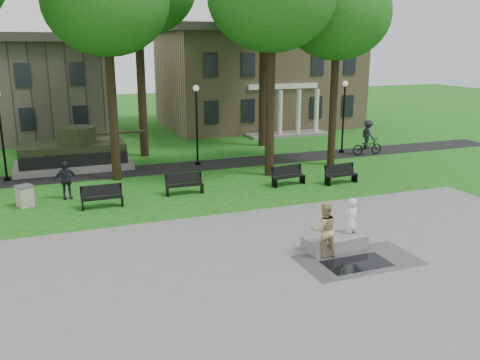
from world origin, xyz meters
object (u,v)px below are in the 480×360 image
(concrete_block, at_px, (335,242))
(cyclist, at_px, (368,141))
(skateboarder, at_px, (351,221))
(trash_bin, at_px, (25,196))
(friend_watching, at_px, (324,230))
(park_bench_0, at_px, (102,196))

(concrete_block, xyz_separation_m, cyclist, (10.32, 13.14, 0.68))
(skateboarder, distance_m, trash_bin, 14.24)
(friend_watching, xyz_separation_m, park_bench_0, (-6.42, 8.25, -0.45))
(friend_watching, xyz_separation_m, trash_bin, (-9.60, 9.61, -0.49))
(skateboarder, bearing_deg, park_bench_0, -46.41)
(concrete_block, height_order, trash_bin, trash_bin)
(skateboarder, height_order, friend_watching, friend_watching)
(concrete_block, xyz_separation_m, park_bench_0, (-7.13, 7.80, 0.28))
(concrete_block, height_order, park_bench_0, park_bench_0)
(skateboarder, bearing_deg, friend_watching, 20.93)
(skateboarder, relative_size, trash_bin, 1.80)
(skateboarder, height_order, park_bench_0, skateboarder)
(friend_watching, relative_size, cyclist, 0.84)
(concrete_block, height_order, friend_watching, friend_watching)
(friend_watching, bearing_deg, cyclist, -119.23)
(friend_watching, xyz_separation_m, cyclist, (11.03, 13.58, -0.04))
(skateboarder, bearing_deg, cyclist, -128.69)
(park_bench_0, bearing_deg, concrete_block, -47.42)
(concrete_block, relative_size, park_bench_0, 1.22)
(concrete_block, xyz_separation_m, skateboarder, (0.71, 0.17, 0.64))
(cyclist, bearing_deg, trash_bin, 102.67)
(park_bench_0, bearing_deg, skateboarder, -44.08)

